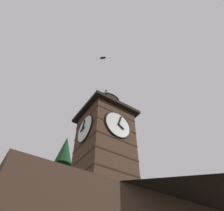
# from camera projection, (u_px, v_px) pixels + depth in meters

# --- Properties ---
(clock_tower) EXTENTS (3.84, 3.84, 8.83)m
(clock_tower) POSITION_uv_depth(u_px,v_px,m) (105.00, 137.00, 14.57)
(clock_tower) COLOR #4C3323
(clock_tower) RESTS_ON building_main
(moon) EXTENTS (1.98, 1.98, 1.98)m
(moon) POSITION_uv_depth(u_px,v_px,m) (70.00, 211.00, 38.13)
(moon) COLOR silver
(flying_bird_high) EXTENTS (0.51, 0.51, 0.16)m
(flying_bird_high) POSITION_uv_depth(u_px,v_px,m) (103.00, 58.00, 19.71)
(flying_bird_high) COLOR black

